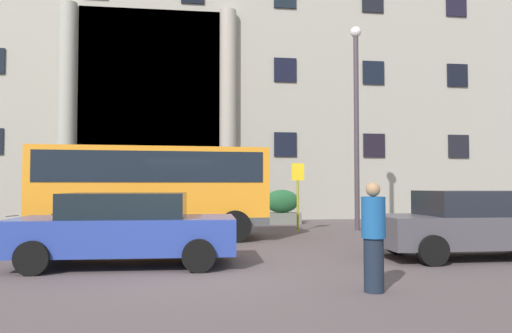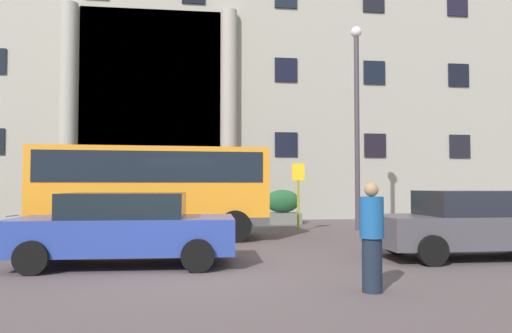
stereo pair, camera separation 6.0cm
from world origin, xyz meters
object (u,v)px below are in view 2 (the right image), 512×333
at_px(parked_coupe_end, 125,228).
at_px(scooter_by_planter, 436,227).
at_px(hedge_planter_entrance_left, 282,207).
at_px(parked_hatchback_near, 479,224).
at_px(hedge_planter_entrance_right, 206,207).
at_px(orange_minibus, 153,185).
at_px(pedestrian_man_crossing, 372,237).
at_px(bus_stop_sign, 298,189).
at_px(lamppost_plaza_centre, 357,110).

bearing_deg(parked_coupe_end, scooter_by_planter, 18.97).
bearing_deg(hedge_planter_entrance_left, parked_hatchback_near, -74.98).
relative_size(hedge_planter_entrance_right, scooter_by_planter, 0.97).
xyz_separation_m(orange_minibus, pedestrian_man_crossing, (3.90, -7.53, -0.79)).
relative_size(hedge_planter_entrance_left, scooter_by_planter, 0.75).
bearing_deg(orange_minibus, bus_stop_sign, 18.66).
height_order(bus_stop_sign, pedestrian_man_crossing, bus_stop_sign).
height_order(orange_minibus, lamppost_plaza_centre, lamppost_plaza_centre).
bearing_deg(pedestrian_man_crossing, parked_coupe_end, -105.95).
bearing_deg(hedge_planter_entrance_right, hedge_planter_entrance_left, 6.21).
xyz_separation_m(hedge_planter_entrance_left, parked_coupe_end, (-5.00, -9.77, 0.06)).
relative_size(bus_stop_sign, lamppost_plaza_centre, 0.32).
bearing_deg(hedge_planter_entrance_right, bus_stop_sign, -43.46).
xyz_separation_m(bus_stop_sign, hedge_planter_entrance_right, (-3.16, 2.99, -0.74)).
distance_m(orange_minibus, bus_stop_sign, 5.16).
bearing_deg(lamppost_plaza_centre, orange_minibus, -163.82).
height_order(bus_stop_sign, scooter_by_planter, bus_stop_sign).
height_order(bus_stop_sign, parked_coupe_end, bus_stop_sign).
height_order(orange_minibus, pedestrian_man_crossing, orange_minibus).
xyz_separation_m(parked_hatchback_near, parked_coupe_end, (-7.63, 0.03, -0.01)).
relative_size(orange_minibus, parked_hatchback_near, 1.47).
distance_m(orange_minibus, lamppost_plaza_centre, 7.78).
xyz_separation_m(hedge_planter_entrance_right, pedestrian_man_crossing, (2.25, -12.38, 0.09)).
relative_size(bus_stop_sign, scooter_by_planter, 1.18).
bearing_deg(bus_stop_sign, orange_minibus, -158.82).
xyz_separation_m(bus_stop_sign, pedestrian_man_crossing, (-0.90, -9.39, -0.65)).
height_order(scooter_by_planter, pedestrian_man_crossing, pedestrian_man_crossing).
xyz_separation_m(parked_hatchback_near, lamppost_plaza_centre, (-0.47, 6.63, 3.55)).
height_order(hedge_planter_entrance_left, parked_hatchback_near, parked_hatchback_near).
relative_size(hedge_planter_entrance_right, parked_coupe_end, 0.44).
bearing_deg(hedge_planter_entrance_right, scooter_by_planter, -48.56).
distance_m(hedge_planter_entrance_left, parked_hatchback_near, 10.15).
xyz_separation_m(orange_minibus, parked_hatchback_near, (7.48, -4.60, -0.86)).
bearing_deg(parked_coupe_end, hedge_planter_entrance_right, 80.91).
bearing_deg(scooter_by_planter, parked_hatchback_near, -80.51).
height_order(bus_stop_sign, hedge_planter_entrance_right, bus_stop_sign).
bearing_deg(hedge_planter_entrance_left, bus_stop_sign, -90.83).
relative_size(hedge_planter_entrance_left, parked_hatchback_near, 0.33).
relative_size(pedestrian_man_crossing, lamppost_plaza_centre, 0.22).
distance_m(parked_coupe_end, pedestrian_man_crossing, 5.02).
distance_m(parked_hatchback_near, pedestrian_man_crossing, 4.63).
bearing_deg(bus_stop_sign, hedge_planter_entrance_right, 136.54).
bearing_deg(hedge_planter_entrance_left, hedge_planter_entrance_right, -173.79).
bearing_deg(pedestrian_man_crossing, bus_stop_sign, -165.30).
bearing_deg(bus_stop_sign, pedestrian_man_crossing, -95.49).
distance_m(parked_hatchback_near, parked_coupe_end, 7.63).
xyz_separation_m(hedge_planter_entrance_right, hedge_planter_entrance_left, (3.20, 0.35, -0.05)).
bearing_deg(bus_stop_sign, parked_hatchback_near, -67.48).
relative_size(orange_minibus, pedestrian_man_crossing, 4.07).
bearing_deg(parked_hatchback_near, pedestrian_man_crossing, -140.93).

